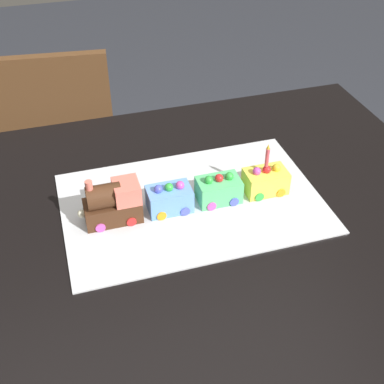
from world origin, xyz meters
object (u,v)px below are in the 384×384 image
(chair, at_px, (61,142))
(cake_locomotive, at_px, (113,203))
(cake_car_flatbed_sky_blue, at_px, (170,199))
(dining_table, at_px, (174,252))
(cake_car_hopper_mint_green, at_px, (219,189))
(birthday_candle, at_px, (267,156))
(cake_car_tanker_lemon, at_px, (265,181))

(chair, xyz_separation_m, cake_locomotive, (0.09, -0.80, 0.32))
(cake_locomotive, xyz_separation_m, cake_car_flatbed_sky_blue, (0.13, 0.00, -0.02))
(dining_table, bearing_deg, cake_car_flatbed_sky_blue, 88.81)
(cake_locomotive, bearing_deg, cake_car_flatbed_sky_blue, 0.00)
(cake_locomotive, distance_m, cake_car_hopper_mint_green, 0.25)
(dining_table, distance_m, cake_locomotive, 0.21)
(cake_car_hopper_mint_green, bearing_deg, birthday_candle, -0.00)
(dining_table, height_order, cake_car_tanker_lemon, cake_car_tanker_lemon)
(birthday_candle, bearing_deg, cake_car_tanker_lemon, 0.00)
(chair, xyz_separation_m, cake_car_tanker_lemon, (0.45, -0.80, 0.30))
(birthday_candle, bearing_deg, cake_car_flatbed_sky_blue, 180.00)
(dining_table, height_order, birthday_candle, birthday_candle)
(cake_car_hopper_mint_green, bearing_deg, chair, 112.54)
(dining_table, height_order, cake_car_hopper_mint_green, cake_car_hopper_mint_green)
(cake_car_hopper_mint_green, bearing_deg, cake_car_flatbed_sky_blue, 180.00)
(dining_table, bearing_deg, cake_car_hopper_mint_green, 14.65)
(cake_car_flatbed_sky_blue, distance_m, cake_car_tanker_lemon, 0.24)
(cake_locomotive, relative_size, cake_car_hopper_mint_green, 1.40)
(chair, relative_size, cake_locomotive, 6.14)
(dining_table, relative_size, cake_car_tanker_lemon, 14.00)
(cake_car_tanker_lemon, bearing_deg, cake_locomotive, -180.00)
(cake_car_hopper_mint_green, relative_size, birthday_candle, 1.65)
(cake_locomotive, height_order, cake_car_tanker_lemon, cake_locomotive)
(cake_car_tanker_lemon, height_order, birthday_candle, birthday_candle)
(dining_table, relative_size, chair, 1.63)
(dining_table, xyz_separation_m, cake_car_hopper_mint_green, (0.12, 0.03, 0.14))
(cake_locomotive, distance_m, cake_car_tanker_lemon, 0.37)
(dining_table, relative_size, cake_car_hopper_mint_green, 14.00)
(dining_table, xyz_separation_m, chair, (-0.21, 0.83, -0.16))
(dining_table, xyz_separation_m, birthday_candle, (0.23, 0.03, 0.21))
(cake_locomotive, distance_m, birthday_candle, 0.37)
(cake_locomotive, relative_size, cake_car_flatbed_sky_blue, 1.40)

